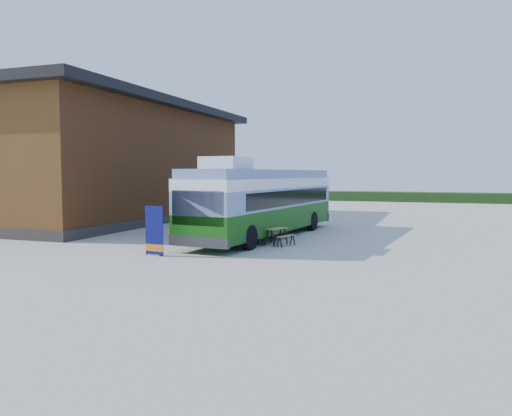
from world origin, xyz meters
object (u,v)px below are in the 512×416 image
at_px(person_b, 298,211).
at_px(slurry_tanker, 218,200).
at_px(banner, 154,235).
at_px(bus, 265,200).
at_px(person_a, 252,213).
at_px(picnic_table, 276,232).

distance_m(person_b, slurry_tanker, 7.52).
bearing_deg(person_b, banner, 36.85).
relative_size(bus, person_a, 7.04).
bearing_deg(person_b, picnic_table, 54.55).
distance_m(banner, slurry_tanker, 17.05).
distance_m(picnic_table, person_b, 8.97).
xyz_separation_m(banner, person_a, (0.31, 9.59, 0.11)).
xyz_separation_m(person_a, slurry_tanker, (-5.08, 6.77, 0.29)).
xyz_separation_m(person_a, person_b, (1.64, 3.40, -0.08)).
bearing_deg(slurry_tanker, bus, -37.38).
height_order(bus, picnic_table, bus).
height_order(bus, slurry_tanker, bus).
xyz_separation_m(bus, slurry_tanker, (-6.85, 9.92, -0.60)).
distance_m(bus, slurry_tanker, 12.07).
height_order(person_a, slurry_tanker, slurry_tanker).
relative_size(bus, banner, 6.64).
relative_size(picnic_table, person_a, 0.89).
distance_m(picnic_table, slurry_tanker, 14.70).
distance_m(person_a, slurry_tanker, 8.47).
xyz_separation_m(person_b, slurry_tanker, (-6.71, 3.38, 0.37)).
bearing_deg(banner, bus, 78.29).
distance_m(bus, person_a, 3.72).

